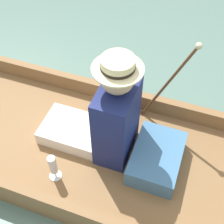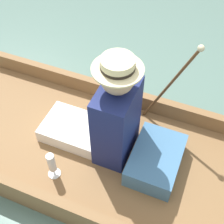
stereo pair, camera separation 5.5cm
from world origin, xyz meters
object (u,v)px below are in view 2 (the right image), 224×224
at_px(teddy_bear, 119,99).
at_px(wine_glass, 52,164).
at_px(walking_cane, 174,79).
at_px(seated_person, 106,118).

bearing_deg(teddy_bear, wine_glass, 162.71).
relative_size(teddy_bear, walking_cane, 0.46).
bearing_deg(teddy_bear, walking_cane, -79.91).
xyz_separation_m(seated_person, walking_cane, (0.38, -0.33, 0.13)).
bearing_deg(walking_cane, seated_person, 138.44).
distance_m(seated_person, wine_glass, 0.46).
relative_size(seated_person, walking_cane, 1.08).
relative_size(seated_person, teddy_bear, 2.35).
bearing_deg(walking_cane, teddy_bear, 100.09).
height_order(wine_glass, walking_cane, walking_cane).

